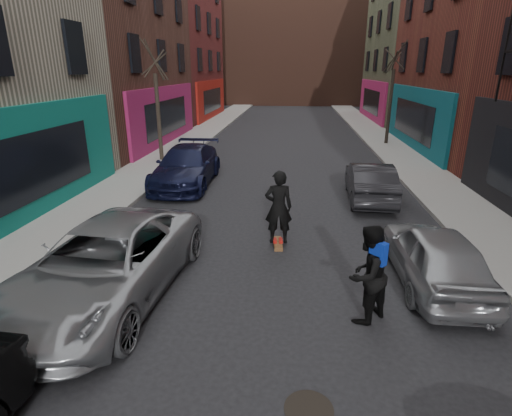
% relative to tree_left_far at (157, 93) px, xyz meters
% --- Properties ---
extents(sidewalk_left, '(2.50, 84.00, 0.13)m').
position_rel_tree_left_far_xyz_m(sidewalk_left, '(-0.05, 12.00, -3.31)').
color(sidewalk_left, gray).
rests_on(sidewalk_left, ground).
extents(sidewalk_right, '(2.50, 84.00, 0.13)m').
position_rel_tree_left_far_xyz_m(sidewalk_right, '(12.45, 12.00, -3.31)').
color(sidewalk_right, gray).
rests_on(sidewalk_right, ground).
extents(building_far, '(40.00, 10.00, 14.00)m').
position_rel_tree_left_far_xyz_m(building_far, '(6.20, 38.00, 3.62)').
color(building_far, '#47281E').
rests_on(building_far, ground).
extents(tree_left_far, '(2.00, 2.00, 6.50)m').
position_rel_tree_left_far_xyz_m(tree_left_far, '(0.00, 0.00, 0.00)').
color(tree_left_far, black).
rests_on(tree_left_far, sidewalk_left).
extents(tree_right_far, '(2.00, 2.00, 6.80)m').
position_rel_tree_left_far_xyz_m(tree_right_far, '(12.40, 6.00, 0.15)').
color(tree_right_far, black).
rests_on(tree_right_far, sidewalk_right).
extents(parked_left_far, '(2.96, 5.70, 1.53)m').
position_rel_tree_left_far_xyz_m(parked_left_far, '(3.00, -12.55, -2.61)').
color(parked_left_far, gray).
rests_on(parked_left_far, ground).
extents(parked_left_end, '(2.24, 5.31, 1.53)m').
position_rel_tree_left_far_xyz_m(parked_left_end, '(2.38, -3.99, -2.62)').
color(parked_left_end, black).
rests_on(parked_left_end, ground).
extents(parked_right_far, '(1.64, 3.98, 1.35)m').
position_rel_tree_left_far_xyz_m(parked_right_far, '(9.82, -11.31, -2.71)').
color(parked_right_far, gray).
rests_on(parked_right_far, ground).
extents(parked_right_end, '(1.63, 4.21, 1.37)m').
position_rel_tree_left_far_xyz_m(parked_right_end, '(9.45, -5.37, -2.70)').
color(parked_right_end, black).
rests_on(parked_right_end, ground).
extents(skateboard, '(0.30, 0.82, 0.10)m').
position_rel_tree_left_far_xyz_m(skateboard, '(6.36, -9.66, -3.33)').
color(skateboard, brown).
rests_on(skateboard, ground).
extents(skateboarder, '(0.76, 0.54, 1.97)m').
position_rel_tree_left_far_xyz_m(skateboarder, '(6.36, -9.66, -2.29)').
color(skateboarder, black).
rests_on(skateboarder, skateboard).
extents(pedestrian, '(1.16, 1.16, 1.89)m').
position_rel_tree_left_far_xyz_m(pedestrian, '(8.12, -12.85, -2.43)').
color(pedestrian, black).
rests_on(pedestrian, ground).
extents(manhole, '(0.70, 0.70, 0.01)m').
position_rel_tree_left_far_xyz_m(manhole, '(7.04, -15.11, -3.37)').
color(manhole, black).
rests_on(manhole, ground).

